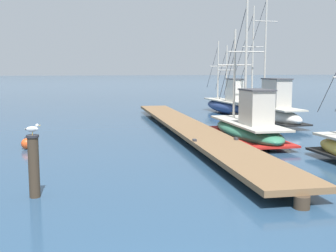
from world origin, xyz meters
TOP-DOWN VIEW (x-y plane):
  - floating_dock at (4.23, 15.43)m, footprint 2.55×22.25m
  - fishing_boat_0 at (6.27, 13.14)m, footprint 1.96×6.95m
  - fishing_boat_2 at (9.75, 18.51)m, footprint 1.86×8.51m
  - fishing_boat_3 at (9.44, 23.92)m, footprint 1.77×7.62m
  - mooring_piling at (-2.02, 6.68)m, footprint 0.30×0.30m
  - perched_seagull at (-2.03, 6.68)m, footprint 0.38×0.15m
  - mooring_buoy at (-2.86, 13.31)m, footprint 0.42×0.42m

SIDE VIEW (x-z plane):
  - mooring_buoy at x=-2.86m, z-range -0.03..0.46m
  - floating_dock at x=4.23m, z-range 0.10..0.63m
  - fishing_boat_0 at x=6.27m, z-range -2.47..3.73m
  - fishing_boat_3 at x=9.44m, z-range -1.88..3.20m
  - fishing_boat_2 at x=9.75m, z-range -2.94..4.46m
  - mooring_piling at x=-2.02m, z-range 0.04..1.57m
  - perched_seagull at x=-2.03m, z-range 1.55..1.81m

